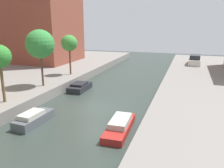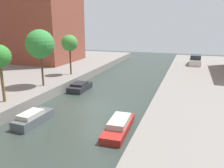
# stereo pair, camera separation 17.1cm
# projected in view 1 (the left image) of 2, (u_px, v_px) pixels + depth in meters

# --- Properties ---
(ground_plane) EXTENTS (84.00, 84.00, 0.00)m
(ground_plane) POSITION_uv_depth(u_px,v_px,m) (94.00, 108.00, 20.15)
(ground_plane) COLOR #2D3833
(street_tree_3) EXTENTS (2.88, 2.88, 5.77)m
(street_tree_3) POSITION_uv_depth(u_px,v_px,m) (40.00, 44.00, 22.59)
(street_tree_3) COLOR #4E3B30
(street_tree_3) RESTS_ON quay_left
(street_tree_4) EXTENTS (2.02, 2.02, 4.98)m
(street_tree_4) POSITION_uv_depth(u_px,v_px,m) (69.00, 43.00, 28.05)
(street_tree_4) COLOR brown
(street_tree_4) RESTS_ON quay_left
(parked_car) EXTENTS (1.90, 4.65, 1.56)m
(parked_car) POSITION_uv_depth(u_px,v_px,m) (195.00, 60.00, 35.90)
(parked_car) COLOR beige
(parked_car) RESTS_ON quay_right
(moored_boat_left_2) EXTENTS (1.44, 3.45, 1.00)m
(moored_boat_left_2) POSITION_uv_depth(u_px,v_px,m) (34.00, 118.00, 16.88)
(moored_boat_left_2) COLOR #4C5156
(moored_boat_left_2) RESTS_ON ground_plane
(moored_boat_left_3) EXTENTS (1.74, 3.48, 0.89)m
(moored_boat_left_3) POSITION_uv_depth(u_px,v_px,m) (80.00, 87.00, 25.46)
(moored_boat_left_3) COLOR #232328
(moored_boat_left_3) RESTS_ON ground_plane
(moored_boat_right_2) EXTENTS (1.61, 4.52, 0.88)m
(moored_boat_right_2) POSITION_uv_depth(u_px,v_px,m) (120.00, 126.00, 15.83)
(moored_boat_right_2) COLOR maroon
(moored_boat_right_2) RESTS_ON ground_plane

